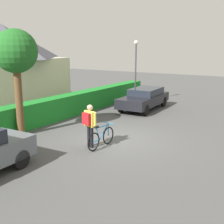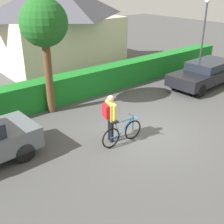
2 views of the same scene
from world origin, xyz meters
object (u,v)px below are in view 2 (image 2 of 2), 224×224
Objects in this scene: parked_car_far at (206,73)px; bicycle at (122,133)px; person_rider at (110,114)px; street_lamp at (204,27)px; tree_kerbside at (44,25)px.

parked_car_far reaches higher than bicycle.
person_rider is at bearing -169.72° from parked_car_far.
street_lamp is at bearing 19.80° from bicycle.
person_rider is (-7.61, -1.38, 0.33)m from parked_car_far.
parked_car_far is at bearing -15.26° from tree_kerbside.
person_rider is at bearing 121.59° from bicycle.
person_rider is 4.40m from tree_kerbside.
parked_car_far is 1.06× the size of street_lamp.
street_lamp is 0.93× the size of tree_kerbside.
bicycle is at bearing -58.41° from person_rider.
parked_car_far is at bearing -135.60° from street_lamp.
street_lamp is at bearing 44.40° from parked_car_far.
person_rider reaches higher than bicycle.
person_rider is (-0.24, 0.39, 0.65)m from bicycle.
bicycle is 0.39× the size of street_lamp.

